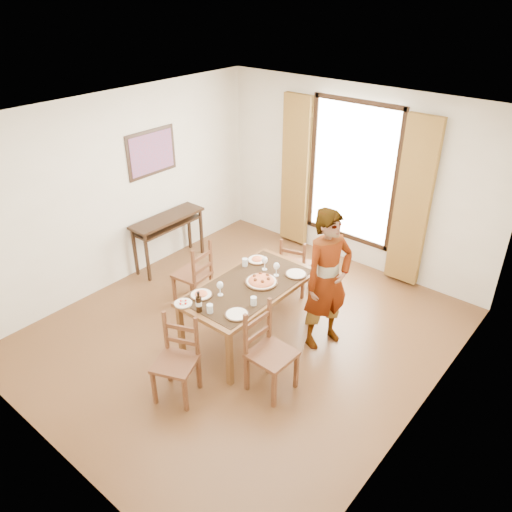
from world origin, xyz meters
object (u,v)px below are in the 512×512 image
Objects in this scene: console_table at (168,224)px; man at (327,280)px; dining_table at (249,290)px; pasta_platter at (261,279)px.

man is at bearing -1.58° from console_table.
dining_table is 4.20× the size of pasta_platter.
man is at bearing 34.30° from dining_table.
man is at bearing 29.32° from pasta_platter.
man reaches higher than dining_table.
dining_table is (2.12, -0.60, 0.00)m from console_table.
pasta_platter is (0.08, 0.14, 0.12)m from dining_table.
console_table is 2.21m from dining_table.
pasta_platter is at bearing 59.95° from dining_table.
man reaches higher than console_table.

